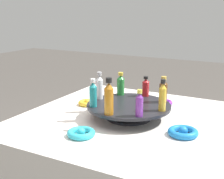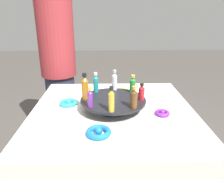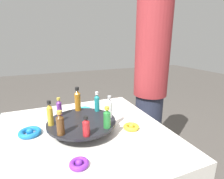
{
  "view_description": "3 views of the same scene",
  "coord_description": "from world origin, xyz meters",
  "px_view_note": "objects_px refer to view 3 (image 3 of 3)",
  "views": [
    {
      "loc": [
        -1.14,
        -0.54,
        1.2
      ],
      "look_at": [
        -0.04,
        0.06,
        0.87
      ],
      "focal_mm": 50.0,
      "sensor_mm": 36.0,
      "label": 1
    },
    {
      "loc": [
        -0.03,
        -1.09,
        1.26
      ],
      "look_at": [
        -0.01,
        0.01,
        0.85
      ],
      "focal_mm": 35.0,
      "sensor_mm": 36.0,
      "label": 2
    },
    {
      "loc": [
        0.83,
        -0.17,
        1.21
      ],
      "look_at": [
        -0.14,
        0.23,
        0.91
      ],
      "focal_mm": 28.0,
      "sensor_mm": 36.0,
      "label": 3
    }
  ],
  "objects_px": {
    "bottle_purple": "(59,107)",
    "ribbon_bow_gold": "(131,127)",
    "bottle_green": "(107,118)",
    "ribbon_bow_blue": "(30,132)",
    "person_figure": "(151,79)",
    "bottle_amber": "(78,100)",
    "bottle_teal": "(97,102)",
    "bottle_gold": "(50,114)",
    "ribbon_bow_purple": "(79,164)",
    "ribbon_bow_teal": "(84,110)",
    "bottle_red": "(86,127)",
    "bottle_clear": "(109,108)",
    "bottle_brown": "(60,124)",
    "display_stand": "(82,124)"
  },
  "relations": [
    {
      "from": "bottle_purple",
      "to": "ribbon_bow_gold",
      "type": "distance_m",
      "value": 0.41
    },
    {
      "from": "bottle_green",
      "to": "ribbon_bow_blue",
      "type": "bearing_deg",
      "value": -117.91
    },
    {
      "from": "bottle_green",
      "to": "person_figure",
      "type": "bearing_deg",
      "value": 131.67
    },
    {
      "from": "bottle_amber",
      "to": "ribbon_bow_gold",
      "type": "height_order",
      "value": "bottle_amber"
    },
    {
      "from": "bottle_teal",
      "to": "bottle_gold",
      "type": "bearing_deg",
      "value": -72.36
    },
    {
      "from": "ribbon_bow_blue",
      "to": "bottle_green",
      "type": "bearing_deg",
      "value": 62.09
    },
    {
      "from": "bottle_gold",
      "to": "bottle_green",
      "type": "height_order",
      "value": "bottle_gold"
    },
    {
      "from": "bottle_purple",
      "to": "person_figure",
      "type": "distance_m",
      "value": 0.89
    },
    {
      "from": "ribbon_bow_purple",
      "to": "person_figure",
      "type": "height_order",
      "value": "person_figure"
    },
    {
      "from": "bottle_teal",
      "to": "ribbon_bow_teal",
      "type": "xyz_separation_m",
      "value": [
        -0.16,
        -0.04,
        -0.1
      ]
    },
    {
      "from": "bottle_purple",
      "to": "ribbon_bow_blue",
      "type": "relative_size",
      "value": 0.92
    },
    {
      "from": "bottle_purple",
      "to": "ribbon_bow_gold",
      "type": "bearing_deg",
      "value": 62.09
    },
    {
      "from": "bottle_red",
      "to": "bottle_clear",
      "type": "height_order",
      "value": "bottle_clear"
    },
    {
      "from": "ribbon_bow_gold",
      "to": "bottle_red",
      "type": "bearing_deg",
      "value": -73.54
    },
    {
      "from": "bottle_brown",
      "to": "ribbon_bow_blue",
      "type": "height_order",
      "value": "bottle_brown"
    },
    {
      "from": "person_figure",
      "to": "bottle_amber",
      "type": "bearing_deg",
      "value": -9.12
    },
    {
      "from": "bottle_purple",
      "to": "bottle_amber",
      "type": "height_order",
      "value": "bottle_amber"
    },
    {
      "from": "bottle_gold",
      "to": "bottle_amber",
      "type": "bearing_deg",
      "value": 130.14
    },
    {
      "from": "bottle_gold",
      "to": "bottle_red",
      "type": "xyz_separation_m",
      "value": [
        0.16,
        0.14,
        -0.02
      ]
    },
    {
      "from": "bottle_clear",
      "to": "ribbon_bow_teal",
      "type": "bearing_deg",
      "value": -163.54
    },
    {
      "from": "bottle_purple",
      "to": "ribbon_bow_blue",
      "type": "xyz_separation_m",
      "value": [
        0.04,
        -0.16,
        -0.1
      ]
    },
    {
      "from": "bottle_teal",
      "to": "bottle_green",
      "type": "bearing_deg",
      "value": -4.86
    },
    {
      "from": "bottle_red",
      "to": "ribbon_bow_gold",
      "type": "xyz_separation_m",
      "value": [
        -0.08,
        0.27,
        -0.09
      ]
    },
    {
      "from": "bottle_purple",
      "to": "person_figure",
      "type": "xyz_separation_m",
      "value": [
        -0.33,
        0.83,
        0.03
      ]
    },
    {
      "from": "bottle_brown",
      "to": "ribbon_bow_purple",
      "type": "xyz_separation_m",
      "value": [
        0.16,
        0.04,
        -0.1
      ]
    },
    {
      "from": "bottle_clear",
      "to": "bottle_teal",
      "type": "relative_size",
      "value": 1.04
    },
    {
      "from": "display_stand",
      "to": "bottle_green",
      "type": "distance_m",
      "value": 0.17
    },
    {
      "from": "bottle_gold",
      "to": "ribbon_bow_teal",
      "type": "xyz_separation_m",
      "value": [
        -0.24,
        0.22,
        -0.11
      ]
    },
    {
      "from": "display_stand",
      "to": "ribbon_bow_purple",
      "type": "distance_m",
      "value": 0.27
    },
    {
      "from": "bottle_brown",
      "to": "bottle_green",
      "type": "height_order",
      "value": "bottle_brown"
    },
    {
      "from": "bottle_amber",
      "to": "bottle_purple",
      "type": "bearing_deg",
      "value": -72.36
    },
    {
      "from": "bottle_green",
      "to": "ribbon_bow_blue",
      "type": "distance_m",
      "value": 0.41
    },
    {
      "from": "ribbon_bow_purple",
      "to": "ribbon_bow_gold",
      "type": "relative_size",
      "value": 0.89
    },
    {
      "from": "bottle_purple",
      "to": "bottle_red",
      "type": "bearing_deg",
      "value": 17.64
    },
    {
      "from": "bottle_amber",
      "to": "bottle_teal",
      "type": "bearing_deg",
      "value": 62.64
    },
    {
      "from": "bottle_clear",
      "to": "ribbon_bow_blue",
      "type": "bearing_deg",
      "value": -101.71
    },
    {
      "from": "ribbon_bow_teal",
      "to": "person_figure",
      "type": "relative_size",
      "value": 0.06
    },
    {
      "from": "bottle_teal",
      "to": "ribbon_bow_teal",
      "type": "distance_m",
      "value": 0.2
    },
    {
      "from": "bottle_red",
      "to": "bottle_green",
      "type": "height_order",
      "value": "bottle_green"
    },
    {
      "from": "bottle_green",
      "to": "ribbon_bow_gold",
      "type": "height_order",
      "value": "bottle_green"
    },
    {
      "from": "bottle_teal",
      "to": "ribbon_bow_teal",
      "type": "bearing_deg",
      "value": -164.37
    },
    {
      "from": "bottle_clear",
      "to": "bottle_purple",
      "type": "bearing_deg",
      "value": -117.36
    },
    {
      "from": "bottle_clear",
      "to": "ribbon_bow_purple",
      "type": "xyz_separation_m",
      "value": [
        0.24,
        -0.22,
        -0.11
      ]
    },
    {
      "from": "bottle_purple",
      "to": "ribbon_bow_purple",
      "type": "height_order",
      "value": "bottle_purple"
    },
    {
      "from": "person_figure",
      "to": "ribbon_bow_blue",
      "type": "bearing_deg",
      "value": -10.68
    },
    {
      "from": "bottle_purple",
      "to": "bottle_green",
      "type": "xyz_separation_m",
      "value": [
        0.23,
        0.2,
        0.0
      ]
    },
    {
      "from": "bottle_green",
      "to": "ribbon_bow_blue",
      "type": "xyz_separation_m",
      "value": [
        -0.19,
        -0.35,
        -0.1
      ]
    },
    {
      "from": "ribbon_bow_teal",
      "to": "ribbon_bow_gold",
      "type": "bearing_deg",
      "value": 29.39
    },
    {
      "from": "bottle_brown",
      "to": "ribbon_bow_gold",
      "type": "relative_size",
      "value": 1.3
    },
    {
      "from": "bottle_brown",
      "to": "bottle_amber",
      "type": "relative_size",
      "value": 0.79
    }
  ]
}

